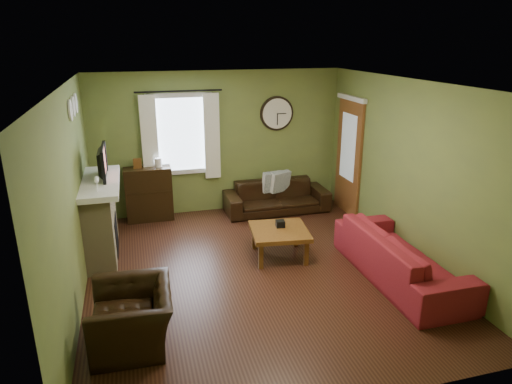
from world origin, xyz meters
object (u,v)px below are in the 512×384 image
object	(u,v)px
sofa_brown	(277,197)
sofa_red	(400,256)
coffee_table	(279,243)
bookshelf	(149,194)
armchair	(132,317)

from	to	relation	value
sofa_brown	sofa_red	bearing A→B (deg)	-73.89
sofa_red	coffee_table	bearing A→B (deg)	52.61
sofa_brown	coffee_table	bearing A→B (deg)	-106.65
bookshelf	coffee_table	size ratio (longest dim) A/B	1.17
coffee_table	armchair	bearing A→B (deg)	-144.59
bookshelf	armchair	bearing A→B (deg)	-95.83
bookshelf	sofa_brown	xyz separation A→B (m)	(2.34, -0.21, -0.20)
bookshelf	sofa_red	xyz separation A→B (m)	(3.17, -3.09, -0.15)
bookshelf	armchair	xyz separation A→B (m)	(-0.36, -3.57, -0.17)
sofa_red	coffee_table	distance (m)	1.74
sofa_red	armchair	xyz separation A→B (m)	(-3.53, -0.48, -0.02)
bookshelf	armchair	size ratio (longest dim) A/B	1.00
bookshelf	coffee_table	world-z (taller)	bookshelf
sofa_brown	sofa_red	world-z (taller)	sofa_red
coffee_table	bookshelf	bearing A→B (deg)	131.31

